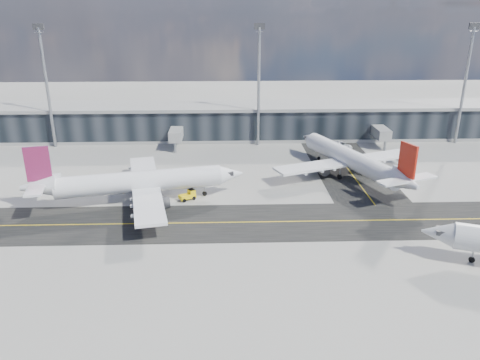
{
  "coord_description": "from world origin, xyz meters",
  "views": [
    {
      "loc": [
        -8.13,
        -64.11,
        33.13
      ],
      "look_at": [
        -5.71,
        10.08,
        5.0
      ],
      "focal_mm": 35.0,
      "sensor_mm": 36.0,
      "label": 1
    }
  ],
  "objects_px": {
    "airliner_af": "(137,182)",
    "baggage_tug": "(189,195)",
    "airliner_redtail": "(351,160)",
    "service_van": "(341,145)"
  },
  "relations": [
    {
      "from": "airliner_af",
      "to": "baggage_tug",
      "type": "distance_m",
      "value": 9.41
    },
    {
      "from": "baggage_tug",
      "to": "airliner_redtail",
      "type": "bearing_deg",
      "value": 77.1
    },
    {
      "from": "baggage_tug",
      "to": "service_van",
      "type": "distance_m",
      "value": 46.12
    },
    {
      "from": "baggage_tug",
      "to": "service_van",
      "type": "height_order",
      "value": "baggage_tug"
    },
    {
      "from": "baggage_tug",
      "to": "service_van",
      "type": "xyz_separation_m",
      "value": [
        34.69,
        30.39,
        -0.06
      ]
    },
    {
      "from": "airliner_redtail",
      "to": "service_van",
      "type": "height_order",
      "value": "airliner_redtail"
    },
    {
      "from": "airliner_af",
      "to": "airliner_redtail",
      "type": "distance_m",
      "value": 42.61
    },
    {
      "from": "airliner_redtail",
      "to": "service_van",
      "type": "distance_m",
      "value": 19.89
    },
    {
      "from": "airliner_af",
      "to": "baggage_tug",
      "type": "bearing_deg",
      "value": 82.83
    },
    {
      "from": "baggage_tug",
      "to": "service_van",
      "type": "relative_size",
      "value": 0.52
    }
  ]
}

